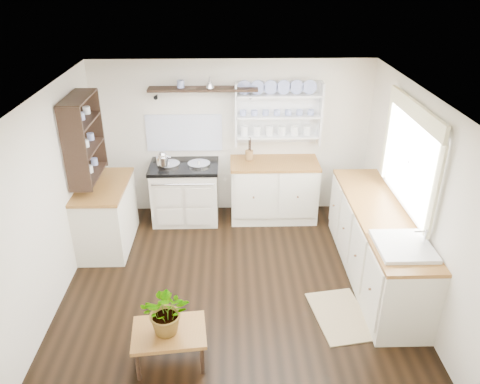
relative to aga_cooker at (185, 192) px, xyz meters
name	(u,v)px	position (x,y,z in m)	size (l,w,h in m)	color
floor	(235,282)	(0.70, -1.57, -0.45)	(4.00, 3.80, 0.01)	black
wall_back	(232,139)	(0.70, 0.33, 0.70)	(4.00, 0.02, 2.30)	silver
wall_right	(414,196)	(2.70, -1.57, 0.70)	(0.02, 3.80, 2.30)	silver
wall_left	(52,200)	(-1.30, -1.57, 0.70)	(0.02, 3.80, 2.30)	silver
ceiling	(234,96)	(0.70, -1.57, 1.85)	(4.00, 3.80, 0.01)	white
window	(411,156)	(2.65, -1.42, 1.12)	(0.08, 1.55, 1.22)	white
aga_cooker	(185,192)	(0.00, 0.00, 0.00)	(0.98, 0.68, 0.91)	beige
back_cabinets	(274,189)	(1.30, 0.03, 0.01)	(1.27, 0.63, 0.90)	white
right_cabinets	(376,244)	(2.40, -1.47, 0.01)	(0.62, 2.43, 0.90)	white
belfast_sink	(402,256)	(2.40, -2.22, 0.35)	(0.55, 0.60, 0.45)	white
left_cabinets	(106,215)	(-1.00, -0.67, 0.01)	(0.62, 1.13, 0.90)	white
plate_rack	(278,112)	(1.35, 0.29, 1.11)	(1.20, 0.22, 0.90)	white
high_shelf	(203,90)	(0.30, 0.21, 1.46)	(1.50, 0.29, 0.16)	black
left_shelving	(84,137)	(-1.14, -0.67, 1.10)	(0.28, 0.80, 1.05)	black
kettle	(162,159)	(-0.28, -0.12, 0.58)	(0.16, 0.16, 0.20)	silver
utensil_crock	(249,155)	(0.94, 0.11, 0.53)	(0.12, 0.12, 0.14)	brown
center_table	(169,335)	(0.06, -2.78, -0.12)	(0.74, 0.56, 0.37)	brown
potted_plant	(167,311)	(0.06, -2.78, 0.17)	(0.44, 0.38, 0.49)	#3F7233
floor_rug	(341,316)	(1.85, -2.20, -0.44)	(0.55, 0.85, 0.02)	#81644B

